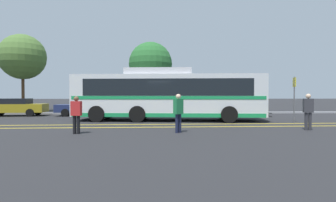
{
  "coord_description": "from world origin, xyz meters",
  "views": [
    {
      "loc": [
        -1.01,
        -16.81,
        1.63
      ],
      "look_at": [
        0.01,
        0.1,
        1.27
      ],
      "focal_mm": 28.0,
      "sensor_mm": 36.0,
      "label": 1
    }
  ],
  "objects_px": {
    "parked_car_0": "(15,107)",
    "pedestrian_0": "(178,111)",
    "parked_car_1": "(86,107)",
    "pedestrian_1": "(308,109)",
    "parked_car_3": "(238,105)",
    "bus_stop_sign": "(294,94)",
    "tree_0": "(23,57)",
    "tree_1": "(150,64)",
    "pedestrian_2": "(76,113)",
    "parked_car_2": "(154,107)",
    "transit_bus": "(168,94)"
  },
  "relations": [
    {
      "from": "pedestrian_0",
      "to": "tree_1",
      "type": "relative_size",
      "value": 0.23
    },
    {
      "from": "pedestrian_0",
      "to": "bus_stop_sign",
      "type": "distance_m",
      "value": 8.38
    },
    {
      "from": "pedestrian_2",
      "to": "tree_1",
      "type": "distance_m",
      "value": 17.49
    },
    {
      "from": "parked_car_3",
      "to": "pedestrian_2",
      "type": "relative_size",
      "value": 2.88
    },
    {
      "from": "parked_car_3",
      "to": "bus_stop_sign",
      "type": "distance_m",
      "value": 6.69
    },
    {
      "from": "parked_car_1",
      "to": "pedestrian_0",
      "type": "relative_size",
      "value": 2.72
    },
    {
      "from": "parked_car_0",
      "to": "pedestrian_0",
      "type": "relative_size",
      "value": 2.79
    },
    {
      "from": "parked_car_1",
      "to": "pedestrian_2",
      "type": "distance_m",
      "value": 10.37
    },
    {
      "from": "parked_car_3",
      "to": "pedestrian_0",
      "type": "relative_size",
      "value": 2.71
    },
    {
      "from": "parked_car_2",
      "to": "parked_car_3",
      "type": "bearing_deg",
      "value": -90.42
    },
    {
      "from": "parked_car_2",
      "to": "tree_0",
      "type": "distance_m",
      "value": 14.57
    },
    {
      "from": "pedestrian_1",
      "to": "tree_0",
      "type": "distance_m",
      "value": 25.29
    },
    {
      "from": "transit_bus",
      "to": "pedestrian_1",
      "type": "relative_size",
      "value": 7.28
    },
    {
      "from": "parked_car_1",
      "to": "pedestrian_1",
      "type": "height_order",
      "value": "pedestrian_1"
    },
    {
      "from": "tree_0",
      "to": "parked_car_1",
      "type": "bearing_deg",
      "value": -34.99
    },
    {
      "from": "pedestrian_0",
      "to": "pedestrian_1",
      "type": "xyz_separation_m",
      "value": [
        6.15,
        0.45,
        0.01
      ]
    },
    {
      "from": "parked_car_3",
      "to": "pedestrian_1",
      "type": "relative_size",
      "value": 2.69
    },
    {
      "from": "tree_0",
      "to": "parked_car_3",
      "type": "bearing_deg",
      "value": -13.73
    },
    {
      "from": "transit_bus",
      "to": "tree_1",
      "type": "height_order",
      "value": "tree_1"
    },
    {
      "from": "tree_0",
      "to": "tree_1",
      "type": "distance_m",
      "value": 12.63
    },
    {
      "from": "parked_car_0",
      "to": "tree_0",
      "type": "xyz_separation_m",
      "value": [
        -1.87,
        5.17,
        4.69
      ]
    },
    {
      "from": "parked_car_3",
      "to": "tree_0",
      "type": "height_order",
      "value": "tree_0"
    },
    {
      "from": "transit_bus",
      "to": "parked_car_2",
      "type": "relative_size",
      "value": 2.55
    },
    {
      "from": "pedestrian_0",
      "to": "tree_1",
      "type": "bearing_deg",
      "value": -124.13
    },
    {
      "from": "tree_0",
      "to": "parked_car_2",
      "type": "bearing_deg",
      "value": -21.11
    },
    {
      "from": "pedestrian_2",
      "to": "parked_car_0",
      "type": "bearing_deg",
      "value": 135.35
    },
    {
      "from": "tree_0",
      "to": "pedestrian_2",
      "type": "bearing_deg",
      "value": -58.16
    },
    {
      "from": "pedestrian_1",
      "to": "transit_bus",
      "type": "bearing_deg",
      "value": -27.49
    },
    {
      "from": "parked_car_3",
      "to": "pedestrian_0",
      "type": "height_order",
      "value": "pedestrian_0"
    },
    {
      "from": "parked_car_3",
      "to": "pedestrian_0",
      "type": "xyz_separation_m",
      "value": [
        -6.07,
        -10.38,
        0.17
      ]
    },
    {
      "from": "parked_car_1",
      "to": "bus_stop_sign",
      "type": "bearing_deg",
      "value": -117.51
    },
    {
      "from": "transit_bus",
      "to": "parked_car_0",
      "type": "bearing_deg",
      "value": -104.18
    },
    {
      "from": "parked_car_1",
      "to": "pedestrian_2",
      "type": "bearing_deg",
      "value": -171.68
    },
    {
      "from": "pedestrian_0",
      "to": "parked_car_3",
      "type": "bearing_deg",
      "value": -159.02
    },
    {
      "from": "tree_0",
      "to": "tree_1",
      "type": "height_order",
      "value": "tree_0"
    },
    {
      "from": "transit_bus",
      "to": "pedestrian_0",
      "type": "xyz_separation_m",
      "value": [
        0.14,
        -5.56,
        -0.73
      ]
    },
    {
      "from": "transit_bus",
      "to": "pedestrian_2",
      "type": "bearing_deg",
      "value": -30.1
    },
    {
      "from": "parked_car_2",
      "to": "pedestrian_2",
      "type": "bearing_deg",
      "value": 161.06
    },
    {
      "from": "parked_car_0",
      "to": "pedestrian_0",
      "type": "bearing_deg",
      "value": -134.25
    },
    {
      "from": "parked_car_2",
      "to": "transit_bus",
      "type": "bearing_deg",
      "value": -170.58
    },
    {
      "from": "bus_stop_sign",
      "to": "parked_car_3",
      "type": "bearing_deg",
      "value": -161.86
    },
    {
      "from": "transit_bus",
      "to": "pedestrian_1",
      "type": "distance_m",
      "value": 8.13
    },
    {
      "from": "tree_0",
      "to": "tree_1",
      "type": "xyz_separation_m",
      "value": [
        12.54,
        1.4,
        -0.42
      ]
    },
    {
      "from": "parked_car_0",
      "to": "parked_car_3",
      "type": "xyz_separation_m",
      "value": [
        18.08,
        0.3,
        0.08
      ]
    },
    {
      "from": "parked_car_3",
      "to": "tree_1",
      "type": "height_order",
      "value": "tree_1"
    },
    {
      "from": "pedestrian_0",
      "to": "tree_1",
      "type": "distance_m",
      "value": 17.18
    },
    {
      "from": "transit_bus",
      "to": "tree_0",
      "type": "distance_m",
      "value": 17.21
    },
    {
      "from": "tree_1",
      "to": "parked_car_3",
      "type": "bearing_deg",
      "value": -40.32
    },
    {
      "from": "parked_car_2",
      "to": "pedestrian_1",
      "type": "xyz_separation_m",
      "value": [
        7.17,
        -9.84,
        0.3
      ]
    },
    {
      "from": "transit_bus",
      "to": "pedestrian_0",
      "type": "relative_size",
      "value": 7.34
    }
  ]
}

